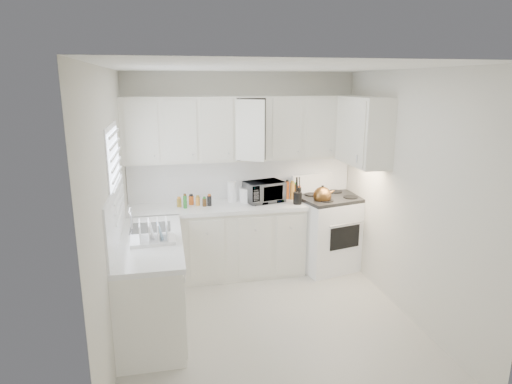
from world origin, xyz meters
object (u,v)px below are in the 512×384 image
object	(u,v)px
microwave	(264,189)
rice_cooker	(248,193)
tea_kettle	(322,194)
utensil_crock	(298,190)
dish_rack	(152,230)
stove	(330,222)

from	to	relation	value
microwave	rice_cooker	size ratio (longest dim) A/B	2.22
tea_kettle	rice_cooker	world-z (taller)	tea_kettle
utensil_crock	rice_cooker	bearing A→B (deg)	157.57
utensil_crock	tea_kettle	bearing A→B (deg)	-9.49
rice_cooker	tea_kettle	bearing A→B (deg)	-19.74
utensil_crock	dish_rack	world-z (taller)	utensil_crock
tea_kettle	microwave	xyz separation A→B (m)	(-0.71, 0.25, 0.04)
stove	utensil_crock	size ratio (longest dim) A/B	3.49
rice_cooker	dish_rack	size ratio (longest dim) A/B	0.51
tea_kettle	utensil_crock	xyz separation A→B (m)	(-0.31, 0.05, 0.06)
stove	utensil_crock	bearing A→B (deg)	178.62
microwave	rice_cooker	xyz separation A→B (m)	(-0.21, 0.05, -0.05)
tea_kettle	utensil_crock	bearing A→B (deg)	178.42
microwave	dish_rack	xyz separation A→B (m)	(-1.40, -1.22, -0.05)
stove	dish_rack	bearing A→B (deg)	-167.27
microwave	utensil_crock	distance (m)	0.44
stove	dish_rack	size ratio (longest dim) A/B	2.97
stove	microwave	world-z (taller)	microwave
tea_kettle	rice_cooker	xyz separation A→B (m)	(-0.92, 0.30, -0.01)
rice_cooker	utensil_crock	distance (m)	0.65
tea_kettle	dish_rack	size ratio (longest dim) A/B	0.67
tea_kettle	microwave	size ratio (longest dim) A/B	0.59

